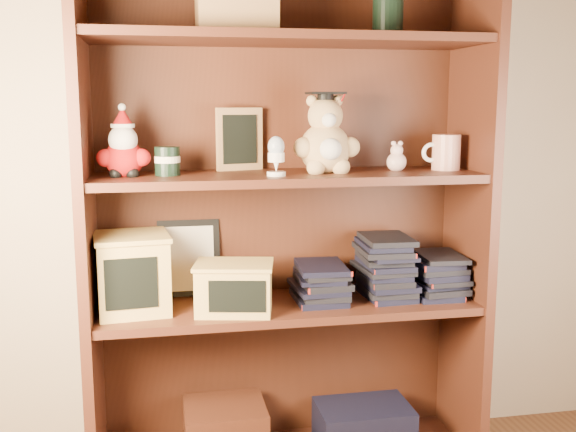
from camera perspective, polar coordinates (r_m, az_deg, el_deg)
The scene contains 16 objects.
bookcase at distance 2.08m, azimuth -0.33°, elevation -0.89°, with size 1.20×0.35×1.60m.
shelf_lower at distance 2.09m, azimuth -0.00°, elevation -7.66°, with size 1.14×0.33×0.02m.
shelf_upper at distance 2.01m, azimuth -0.00°, elevation 3.31°, with size 1.14×0.33×0.02m.
santa_plush at distance 1.96m, azimuth -13.75°, elevation 5.51°, with size 0.15×0.11×0.21m.
teachers_tin at distance 1.97m, azimuth -10.18°, elevation 4.63°, with size 0.07×0.07×0.08m.
chalkboard_plaque at distance 2.09m, azimuth -4.13°, elevation 6.42°, with size 0.15×0.10×0.19m.
egg_cup at distance 1.92m, azimuth -1.01°, elevation 5.22°, with size 0.05×0.05×0.11m.
grad_teddy_bear at distance 2.02m, azimuth 3.21°, elevation 6.33°, with size 0.20×0.17×0.25m.
pink_figurine at distance 2.09m, azimuth 9.17°, elevation 4.77°, with size 0.06×0.06×0.10m.
teacher_mug at distance 2.15m, azimuth 13.17°, elevation 5.27°, with size 0.12×0.09×0.11m.
certificate_frame at distance 2.16m, azimuth -8.38°, elevation -3.54°, with size 0.19×0.05×0.24m.
treats_box at distance 2.02m, azimuth -13.03°, elevation -4.70°, with size 0.23×0.23×0.23m.
pencils_box at distance 1.98m, azimuth -4.58°, elevation -6.03°, with size 0.25×0.20×0.15m.
book_stack_left at distance 2.09m, azimuth 2.73°, elevation -5.70°, with size 0.14×0.20×0.11m.
book_stack_mid at distance 2.14m, azimuth 8.16°, elevation -4.34°, with size 0.14×0.20×0.19m.
book_stack_right at distance 2.21m, azimuth 12.39°, elevation -4.89°, with size 0.14×0.20×0.13m.
Camera 1 is at (-0.39, -0.66, 1.16)m, focal length 42.00 mm.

